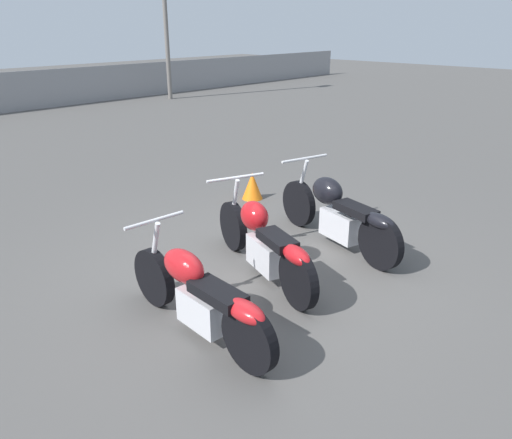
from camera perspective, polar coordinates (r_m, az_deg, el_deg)
name	(u,v)px	position (r m, az deg, el deg)	size (l,w,h in m)	color
ground_plane	(261,274)	(5.77, 0.52, -6.19)	(60.00, 60.00, 0.00)	#514F4C
motorcycle_slot_0	(199,296)	(4.54, -6.50, -8.68)	(0.64, 2.03, 0.97)	black
motorcycle_slot_1	(264,242)	(5.54, 0.92, -2.63)	(1.00, 2.09, 0.99)	black
motorcycle_slot_2	(338,213)	(6.39, 9.36, 0.71)	(0.88, 2.18, 1.01)	black
traffic_cone_near	(252,186)	(8.11, -0.43, 3.88)	(0.33, 0.33, 0.44)	orange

